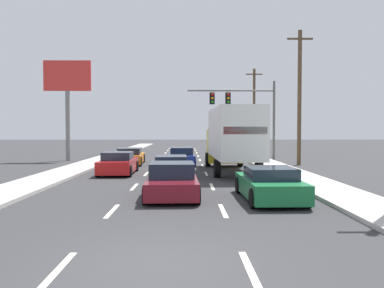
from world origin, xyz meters
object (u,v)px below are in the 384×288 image
Objects in this scene: car_blue at (181,157)px; car_green at (269,185)px; car_maroon at (172,181)px; car_red at (118,164)px; utility_pole_far at (254,110)px; car_gray at (171,166)px; box_truck at (232,136)px; roadside_billboard at (67,90)px; traffic_signal_mast at (238,104)px; car_orange at (130,157)px; utility_pole_mid at (299,96)px.

car_green is (3.30, -13.64, -0.04)m from car_blue.
car_maroon reaches higher than car_green.
car_blue is at bearing 89.21° from car_maroon.
car_red is 0.45× the size of utility_pole_far.
car_gray is at bearing 117.91° from car_green.
utility_pole_far is (7.79, 14.89, 4.15)m from car_blue.
car_blue is 5.88m from box_truck.
roadside_billboard is (-9.27, 4.15, 5.15)m from car_blue.
utility_pole_far reaches higher than box_truck.
traffic_signal_mast is 0.79× the size of utility_pole_far.
car_green is 29.19m from utility_pole_far.
car_blue is at bearing 57.49° from car_red.
car_orange is 0.48× the size of box_truck.
car_green is at bearing -76.39° from car_blue.
box_truck is 1.27× the size of traffic_signal_mast.
roadside_billboard is at bearing 129.47° from car_gray.
utility_pole_far is (3.14, 10.16, 0.07)m from traffic_signal_mast.
box_truck reaches higher than car_maroon.
car_red is 1.00× the size of car_blue.
car_gray is 1.03× the size of car_green.
car_blue is at bearing -9.67° from car_orange.
traffic_signal_mast is at bearing 85.82° from car_green.
car_gray is 4.19m from box_truck.
traffic_signal_mast is (8.14, 10.21, 4.10)m from car_red.
car_gray is 0.45× the size of utility_pole_mid.
car_green is at bearing -63.82° from car_orange.
box_truck is at bearing -57.92° from car_blue.
car_green is (0.29, -8.84, -1.57)m from box_truck.
box_truck is (3.01, -4.81, 1.53)m from car_blue.
roadside_billboard is (-13.91, -0.58, 1.06)m from traffic_signal_mast.
utility_pole_far is 20.18m from roadside_billboard.
utility_pole_mid reaches higher than traffic_signal_mast.
box_truck reaches higher than car_gray.
car_orange is 8.36m from roadside_billboard.
box_truck is 1.15× the size of roadside_billboard.
car_blue is 0.44× the size of box_truck.
car_green is 18.88m from traffic_signal_mast.
car_orange is at bearing 116.18° from car_green.
car_blue is at bearing 85.99° from car_gray.
roadside_billboard is at bearing 125.23° from car_green.
car_orange is 15.91m from car_green.
traffic_signal_mast is at bearing 26.10° from car_orange.
car_green is (6.79, -8.17, -0.03)m from car_red.
utility_pole_far is (4.49, 28.54, 4.19)m from car_green.
traffic_signal_mast is 6.10m from utility_pole_mid.
traffic_signal_mast reaches higher than car_blue.
car_orange is 6.11m from car_red.
box_truck is (3.47, 1.74, 1.58)m from car_gray.
car_orange is 1.07× the size of car_green.
car_maroon is at bearing -105.97° from utility_pole_far.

